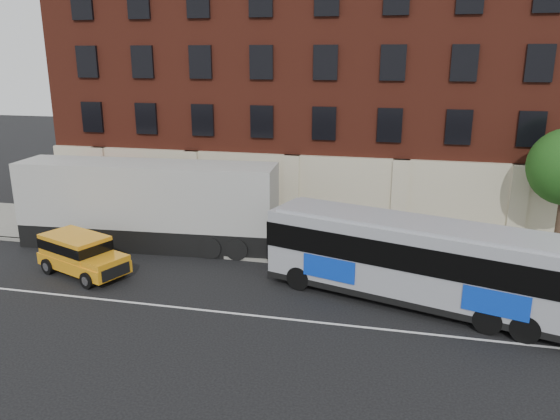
% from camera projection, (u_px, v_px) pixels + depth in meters
% --- Properties ---
extents(ground, '(120.00, 120.00, 0.00)m').
position_uv_depth(ground, '(228.00, 319.00, 20.31)').
color(ground, black).
rests_on(ground, ground).
extents(sidewalk, '(60.00, 6.00, 0.15)m').
position_uv_depth(sidewalk, '(281.00, 240.00, 28.72)').
color(sidewalk, gray).
rests_on(sidewalk, ground).
extents(kerb, '(60.00, 0.25, 0.15)m').
position_uv_depth(kerb, '(267.00, 260.00, 25.91)').
color(kerb, gray).
rests_on(kerb, ground).
extents(lane_line, '(60.00, 0.12, 0.01)m').
position_uv_depth(lane_line, '(232.00, 313.00, 20.77)').
color(lane_line, silver).
rests_on(lane_line, ground).
extents(building, '(30.00, 12.10, 15.00)m').
position_uv_depth(building, '(309.00, 87.00, 34.07)').
color(building, maroon).
rests_on(building, sidewalk).
extents(sign_pole, '(0.30, 0.20, 2.50)m').
position_uv_depth(sign_pole, '(105.00, 220.00, 27.48)').
color(sign_pole, slate).
rests_on(sign_pole, ground).
extents(city_bus, '(12.58, 6.13, 3.38)m').
position_uv_depth(city_bus, '(420.00, 259.00, 21.11)').
color(city_bus, '#9C9EA6').
rests_on(city_bus, ground).
extents(yellow_suv, '(4.72, 3.29, 1.77)m').
position_uv_depth(yellow_suv, '(80.00, 252.00, 24.31)').
color(yellow_suv, orange).
rests_on(yellow_suv, ground).
extents(shipping_container, '(13.23, 3.51, 4.36)m').
position_uv_depth(shipping_container, '(148.00, 206.00, 27.57)').
color(shipping_container, black).
rests_on(shipping_container, ground).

